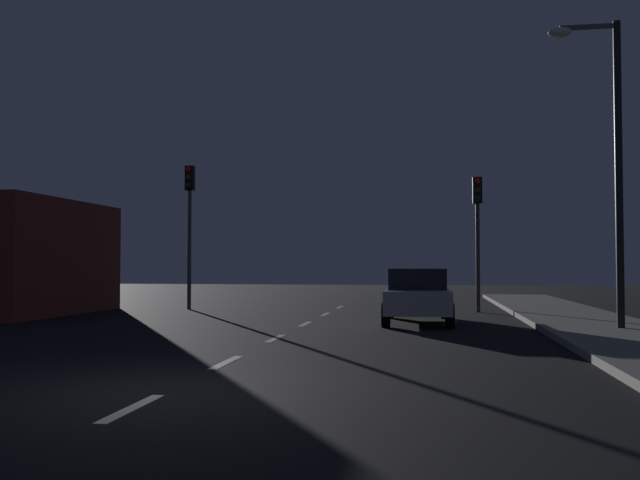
# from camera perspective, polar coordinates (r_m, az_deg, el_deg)

# --- Properties ---
(ground_plane) EXTENTS (80.00, 80.00, 0.00)m
(ground_plane) POSITION_cam_1_polar(r_m,az_deg,el_deg) (16.28, -3.17, -7.74)
(ground_plane) COLOR black
(sidewalk_curb_right) EXTENTS (3.00, 40.00, 0.15)m
(sidewalk_curb_right) POSITION_cam_1_polar(r_m,az_deg,el_deg) (16.46, 23.53, -7.26)
(sidewalk_curb_right) COLOR gray
(sidewalk_curb_right) RESTS_ON ground_plane
(lane_stripe_nearest) EXTENTS (0.16, 1.60, 0.01)m
(lane_stripe_nearest) POSITION_cam_1_polar(r_m,az_deg,el_deg) (8.51, -14.97, -12.98)
(lane_stripe_nearest) COLOR silver
(lane_stripe_nearest) RESTS_ON ground_plane
(lane_stripe_second) EXTENTS (0.16, 1.60, 0.01)m
(lane_stripe_second) POSITION_cam_1_polar(r_m,az_deg,el_deg) (12.04, -7.57, -9.75)
(lane_stripe_second) COLOR silver
(lane_stripe_second) RESTS_ON ground_plane
(lane_stripe_third) EXTENTS (0.16, 1.60, 0.01)m
(lane_stripe_third) POSITION_cam_1_polar(r_m,az_deg,el_deg) (15.70, -3.63, -7.94)
(lane_stripe_third) COLOR silver
(lane_stripe_third) RESTS_ON ground_plane
(lane_stripe_fourth) EXTENTS (0.16, 1.60, 0.01)m
(lane_stripe_fourth) POSITION_cam_1_polar(r_m,az_deg,el_deg) (19.41, -1.21, -6.80)
(lane_stripe_fourth) COLOR silver
(lane_stripe_fourth) RESTS_ON ground_plane
(lane_stripe_fifth) EXTENTS (0.16, 1.60, 0.01)m
(lane_stripe_fifth) POSITION_cam_1_polar(r_m,az_deg,el_deg) (23.15, 0.43, -6.02)
(lane_stripe_fifth) COLOR silver
(lane_stripe_fifth) RESTS_ON ground_plane
(lane_stripe_sixth) EXTENTS (0.16, 1.60, 0.01)m
(lane_stripe_sixth) POSITION_cam_1_polar(r_m,az_deg,el_deg) (26.91, 1.61, -5.45)
(lane_stripe_sixth) COLOR silver
(lane_stripe_sixth) RESTS_ON ground_plane
(traffic_signal_left) EXTENTS (0.32, 0.38, 5.24)m
(traffic_signal_left) POSITION_cam_1_polar(r_m,az_deg,el_deg) (26.18, -10.50, 2.47)
(traffic_signal_left) COLOR #4C4C51
(traffic_signal_left) RESTS_ON ground_plane
(traffic_signal_right) EXTENTS (0.32, 0.38, 4.63)m
(traffic_signal_right) POSITION_cam_1_polar(r_m,az_deg,el_deg) (24.75, 12.62, 1.83)
(traffic_signal_right) COLOR #2D2D30
(traffic_signal_right) RESTS_ON ground_plane
(car_stopped_ahead) EXTENTS (1.93, 4.41, 1.52)m
(car_stopped_ahead) POSITION_cam_1_polar(r_m,az_deg,el_deg) (19.96, 7.87, -4.45)
(car_stopped_ahead) COLOR silver
(car_stopped_ahead) RESTS_ON ground_plane
(street_lamp_right) EXTENTS (1.68, 0.36, 7.42)m
(street_lamp_right) POSITION_cam_1_polar(r_m,az_deg,el_deg) (18.17, 22.24, 7.01)
(street_lamp_right) COLOR black
(street_lamp_right) RESTS_ON ground_plane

